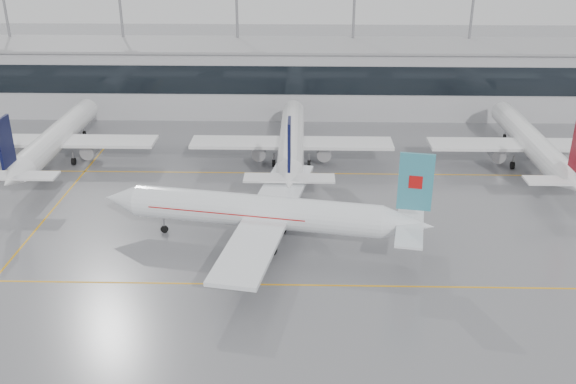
{
  "coord_description": "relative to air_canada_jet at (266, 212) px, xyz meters",
  "views": [
    {
      "loc": [
        1.65,
        -55.61,
        34.96
      ],
      "look_at": [
        0.0,
        12.0,
        5.0
      ],
      "focal_mm": 40.0,
      "sensor_mm": 36.0,
      "label": 1
    }
  ],
  "objects": [
    {
      "name": "parked_jet_b",
      "position": [
        -32.66,
        24.78,
        -0.14
      ],
      "size": [
        29.64,
        36.96,
        11.72
      ],
      "rotation": [
        0.0,
        0.0,
        1.57
      ],
      "color": "white",
      "rests_on": "ground"
    },
    {
      "name": "parked_jet_d",
      "position": [
        37.34,
        24.78,
        -0.14
      ],
      "size": [
        29.64,
        36.96,
        11.72
      ],
      "rotation": [
        0.0,
        0.0,
        1.57
      ],
      "color": "white",
      "rests_on": "ground"
    },
    {
      "name": "terminal_glass",
      "position": [
        2.34,
        45.54,
        3.65
      ],
      "size": [
        180.0,
        0.2,
        5.0
      ],
      "primitive_type": "cube",
      "color": "black",
      "rests_on": "ground"
    },
    {
      "name": "air_canada_jet",
      "position": [
        0.0,
        0.0,
        0.0
      ],
      "size": [
        37.87,
        30.97,
        12.08
      ],
      "rotation": [
        0.0,
        0.0,
        2.96
      ],
      "color": "white",
      "rests_on": "ground"
    },
    {
      "name": "taxi_line_main",
      "position": [
        2.34,
        -8.91,
        -3.84
      ],
      "size": [
        120.0,
        0.25,
        0.01
      ],
      "primitive_type": "cube",
      "color": "#EDA111",
      "rests_on": "ground"
    },
    {
      "name": "taxi_line_cross",
      "position": [
        -27.66,
        6.09,
        -3.84
      ],
      "size": [
        0.25,
        60.0,
        0.01
      ],
      "primitive_type": "cube",
      "color": "#EDA111",
      "rests_on": "ground"
    },
    {
      "name": "light_masts",
      "position": [
        2.34,
        59.09,
        9.49
      ],
      "size": [
        156.4,
        1.0,
        22.6
      ],
      "color": "gray",
      "rests_on": "ground"
    },
    {
      "name": "ground",
      "position": [
        2.34,
        -8.91,
        -3.85
      ],
      "size": [
        320.0,
        320.0,
        0.0
      ],
      "primitive_type": "plane",
      "color": "slate",
      "rests_on": "ground"
    },
    {
      "name": "taxi_line_north",
      "position": [
        2.34,
        21.09,
        -3.84
      ],
      "size": [
        120.0,
        0.25,
        0.01
      ],
      "primitive_type": "cube",
      "color": "#EDA111",
      "rests_on": "ground"
    },
    {
      "name": "terminal_roof",
      "position": [
        2.34,
        53.09,
        8.35
      ],
      "size": [
        182.0,
        16.0,
        0.4
      ],
      "primitive_type": "cube",
      "color": "gray",
      "rests_on": "ground"
    },
    {
      "name": "parked_jet_c",
      "position": [
        2.34,
        24.78,
        -0.14
      ],
      "size": [
        29.64,
        36.96,
        11.72
      ],
      "rotation": [
        0.0,
        0.0,
        1.57
      ],
      "color": "white",
      "rests_on": "ground"
    },
    {
      "name": "terminal",
      "position": [
        2.34,
        53.09,
        2.15
      ],
      "size": [
        180.0,
        15.0,
        12.0
      ],
      "primitive_type": "cube",
      "color": "#A9A9AD",
      "rests_on": "ground"
    }
  ]
}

